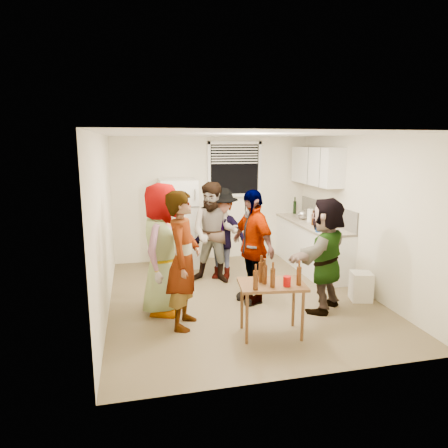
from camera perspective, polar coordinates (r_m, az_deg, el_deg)
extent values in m
cube|color=white|center=(7.78, -6.50, 0.10)|extent=(0.70, 0.70, 1.70)
cube|color=white|center=(7.84, 12.32, -3.15)|extent=(0.60, 2.20, 0.86)
cube|color=#BDAF98|center=(7.74, 12.47, 0.07)|extent=(0.64, 2.22, 0.04)
cube|color=#A29F94|center=(7.83, 14.42, 1.60)|extent=(0.03, 2.20, 0.36)
cube|color=white|center=(7.84, 13.05, 8.09)|extent=(0.34, 1.60, 0.70)
cylinder|color=white|center=(7.78, 12.15, 0.30)|extent=(0.11, 0.11, 0.25)
cylinder|color=black|center=(8.63, 10.03, 1.47)|extent=(0.07, 0.07, 0.27)
cylinder|color=#47230C|center=(7.48, 12.55, -0.16)|extent=(0.05, 0.05, 0.20)
cylinder|color=#0741AF|center=(6.93, 13.27, -1.11)|extent=(0.09, 0.09, 0.12)
cube|color=gold|center=(8.11, 12.90, 1.31)|extent=(0.02, 0.20, 0.16)
cube|color=white|center=(6.52, 19.00, -8.18)|extent=(0.37, 0.37, 0.44)
cylinder|color=#47230C|center=(5.03, 5.30, -8.23)|extent=(0.07, 0.07, 0.25)
cylinder|color=#9B0705|center=(4.93, 8.96, -8.77)|extent=(0.09, 0.09, 0.12)
imported|color=gray|center=(5.95, -8.56, -12.17)|extent=(2.06, 1.62, 0.59)
imported|color=#141933|center=(5.50, -5.62, -14.19)|extent=(1.92, 1.24, 0.43)
imported|color=brown|center=(7.05, -1.34, -8.21)|extent=(1.46, 1.93, 0.66)
imported|color=#3E3E43|center=(7.23, -0.43, -7.70)|extent=(1.71, 1.93, 0.60)
imported|color=black|center=(6.27, 3.95, -10.82)|extent=(1.93, 1.44, 0.42)
imported|color=#BA613E|center=(6.13, 13.95, -11.68)|extent=(2.23, 2.24, 0.49)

